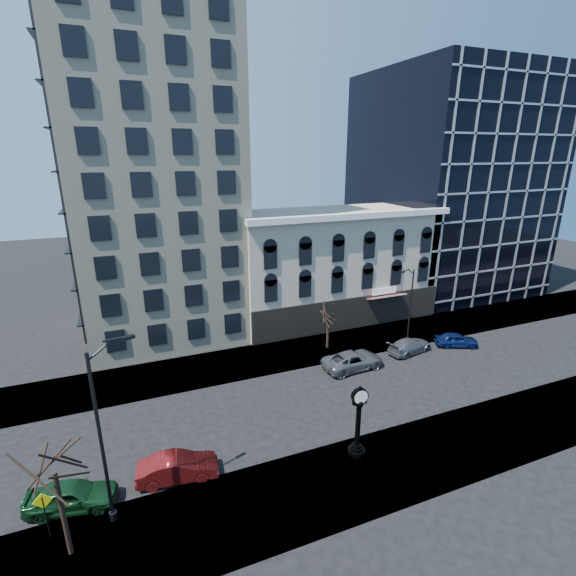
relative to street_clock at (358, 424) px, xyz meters
name	(u,v)px	position (x,y,z in m)	size (l,w,h in m)	color
ground	(283,408)	(-2.48, 6.36, -2.30)	(160.00, 160.00, 0.00)	black
sidewalk_far	(251,360)	(-2.48, 14.36, -2.24)	(160.00, 6.00, 0.12)	#99958B
sidewalk_near	(333,483)	(-2.48, -1.64, -2.24)	(160.00, 6.00, 0.12)	#99958B
cream_tower	(150,140)	(-8.59, 25.25, 17.02)	(15.90, 15.40, 42.50)	beige
victorian_row	(330,265)	(9.52, 22.25, 3.70)	(22.60, 11.19, 12.50)	#BCB29B
glass_office	(447,185)	(29.52, 27.27, 11.70)	(20.00, 20.15, 28.00)	black
street_clock	(358,424)	(0.00, 0.00, 0.00)	(1.09, 1.09, 4.82)	black
street_lamp_near	(109,385)	(-13.52, 0.60, 5.43)	(2.52, 1.10, 10.09)	black
street_lamp_far	(409,286)	(12.69, 12.16, 3.75)	(1.95, 0.90, 7.86)	black
bare_tree_near	(50,454)	(-16.11, -0.95, 3.49)	(4.37, 4.37, 7.50)	black
bare_tree_far	(328,310)	(5.14, 14.11, 1.66)	(2.97, 2.97, 5.10)	black
warning_sign	(44,508)	(-17.12, 0.36, -0.34)	(0.87, 0.08, 2.67)	black
car_near_a	(72,496)	(-16.23, 2.07, -1.51)	(1.86, 4.62, 1.57)	#143F1E
car_near_b	(178,467)	(-10.69, 2.13, -1.54)	(1.61, 4.62, 1.52)	maroon
car_far_a	(353,360)	(5.42, 9.75, -1.53)	(2.55, 5.53, 1.54)	#595B60
car_far_b	(410,346)	(12.05, 10.44, -1.62)	(1.92, 4.72, 1.37)	#595B60
car_far_c	(456,340)	(17.10, 9.81, -1.61)	(1.62, 4.03, 1.37)	#0C194C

